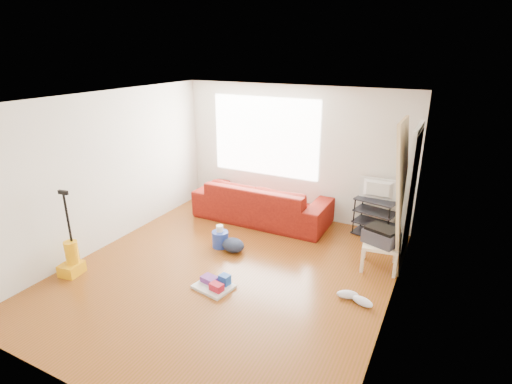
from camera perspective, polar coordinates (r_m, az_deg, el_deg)
The scene contains 13 objects.
room at distance 5.56m, azimuth -2.98°, elevation 0.28°, with size 4.51×5.01×2.51m.
sofa at distance 7.70m, azimuth 0.84°, elevation -3.96°, with size 2.55×1.00×0.74m, color #520C09.
tv_stand at distance 7.23m, azimuth 16.57°, elevation -3.49°, with size 0.74×0.52×0.68m.
tv at distance 7.05m, azimuth 16.97°, elevation 0.33°, with size 0.63×0.08×0.36m, color black.
side_table at distance 6.24m, azimuth 17.34°, elevation -7.48°, with size 0.57×0.57×0.41m.
printer at distance 6.16m, azimuth 17.52°, elevation -5.95°, with size 0.57×0.50×0.25m.
bucket at distance 6.73m, azimuth -5.09°, elevation -7.75°, with size 0.27×0.27×0.27m, color #213B9F.
toilet_paper at distance 6.67m, azimuth -5.18°, elevation -6.25°, with size 0.11×0.11×0.10m, color white.
cleaning_tray at distance 5.66m, azimuth -5.87°, elevation -12.97°, with size 0.56×0.48×0.18m.
backpack at distance 6.58m, azimuth -3.27°, elevation -8.41°, with size 0.39×0.31×0.22m, color black.
sneakers at distance 5.51m, azimuth 13.95°, elevation -14.47°, with size 0.52×0.27×0.12m.
vacuum at distance 6.44m, azimuth -24.86°, elevation -8.67°, with size 0.30×0.34×1.28m.
door_panel at distance 6.62m, azimuth 19.04°, elevation -9.36°, with size 0.04×0.88×2.20m, color tan.
Camera 1 is at (2.70, -4.37, 3.12)m, focal length 28.00 mm.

